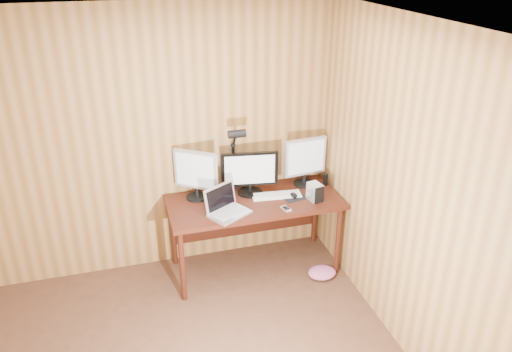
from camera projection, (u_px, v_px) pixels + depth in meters
name	position (u px, v px, depth m)	size (l,w,h in m)	color
room_shell	(174.00, 276.00, 2.75)	(4.00, 4.00, 4.00)	#543220
desk	(252.00, 208.00, 4.73)	(1.60, 0.70, 0.75)	#3F170D
monitor_center	(250.00, 173.00, 4.65)	(0.53, 0.23, 0.42)	black
monitor_left	(196.00, 173.00, 4.54)	(0.36, 0.27, 0.47)	black
monitor_right	(305.00, 160.00, 4.81)	(0.43, 0.20, 0.48)	black
laptop	(226.00, 207.00, 4.37)	(0.43, 0.40, 0.25)	silver
keyboard	(277.00, 195.00, 4.68)	(0.47, 0.19, 0.02)	white
mousepad	(294.00, 197.00, 4.67)	(0.21, 0.17, 0.00)	black
mouse	(294.00, 195.00, 4.66)	(0.07, 0.11, 0.04)	black
hard_drive	(315.00, 192.00, 4.58)	(0.13, 0.17, 0.16)	silver
phone	(286.00, 209.00, 4.45)	(0.08, 0.12, 0.02)	silver
speaker	(325.00, 180.00, 4.88)	(0.05, 0.05, 0.12)	black
desk_lamp	(235.00, 150.00, 4.59)	(0.16, 0.23, 0.69)	black
fabric_pile	(322.00, 273.00, 4.78)	(0.27, 0.22, 0.09)	#CD6392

